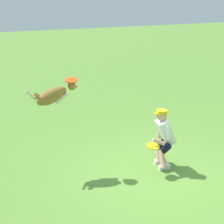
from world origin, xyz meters
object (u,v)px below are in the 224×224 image
person (163,137)px  dog (54,95)px  frisbee_flying (71,80)px  frisbee_held (153,146)px

person → dog: dog is taller
dog → frisbee_flying: 0.46m
frisbee_flying → frisbee_held: bearing=143.8°
frisbee_held → person: bearing=-155.8°
person → frisbee_flying: bearing=-11.8°
person → dog: 2.45m
dog → person: bearing=-16.5°
frisbee_flying → person: bearing=154.0°
person → frisbee_flying: frisbee_flying is taller
frisbee_flying → frisbee_held: (-1.36, 1.00, -1.31)m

